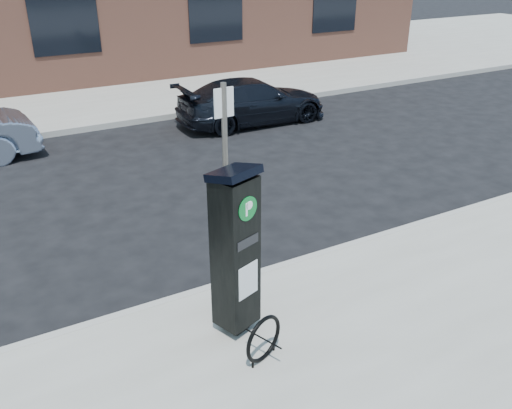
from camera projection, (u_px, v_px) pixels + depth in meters
ground at (265, 278)px, 7.65m from camera, size 120.00×120.00×0.00m
sidewalk_far at (61, 80)px, 18.64m from camera, size 60.00×12.00×0.15m
curb_near at (266, 274)px, 7.61m from camera, size 60.00×0.12×0.16m
curb_far at (109, 125)px, 13.94m from camera, size 60.00×0.12×0.16m
parking_kiosk at (235, 251)px, 5.96m from camera, size 0.58×0.55×2.07m
sign_pole at (226, 199)px, 6.44m from camera, size 0.24×0.22×2.76m
bike_rack at (264, 339)px, 5.82m from camera, size 0.53×0.24×0.55m
car_dark at (252, 101)px, 14.15m from camera, size 4.03×1.69×1.16m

